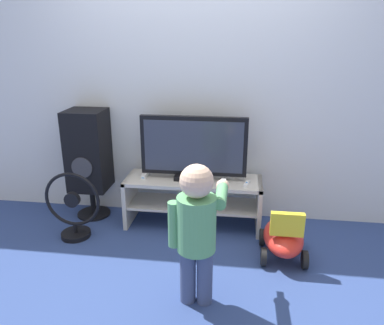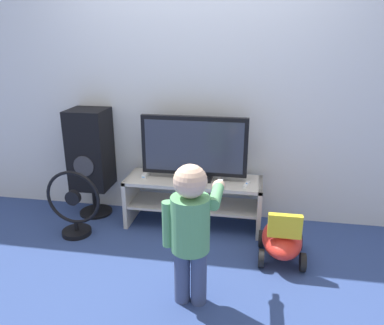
% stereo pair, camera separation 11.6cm
% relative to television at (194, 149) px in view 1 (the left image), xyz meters
% --- Properties ---
extents(ground_plane, '(16.00, 16.00, 0.00)m').
position_rel_television_xyz_m(ground_plane, '(0.00, -0.22, -0.73)').
color(ground_plane, navy).
extents(wall_back, '(10.00, 0.06, 2.60)m').
position_rel_television_xyz_m(wall_back, '(0.00, 0.26, 0.57)').
color(wall_back, silver).
rests_on(wall_back, ground_plane).
extents(tv_stand, '(1.21, 0.40, 0.45)m').
position_rel_television_xyz_m(tv_stand, '(0.00, -0.02, -0.42)').
color(tv_stand, beige).
rests_on(tv_stand, ground_plane).
extents(television, '(0.93, 0.20, 0.56)m').
position_rel_television_xyz_m(television, '(0.00, 0.00, 0.00)').
color(television, black).
rests_on(television, tv_stand).
extents(game_console, '(0.04, 0.16, 0.04)m').
position_rel_television_xyz_m(game_console, '(-0.44, -0.02, -0.26)').
color(game_console, white).
rests_on(game_console, tv_stand).
extents(remote_primary, '(0.06, 0.13, 0.03)m').
position_rel_television_xyz_m(remote_primary, '(0.47, -0.10, -0.27)').
color(remote_primary, white).
rests_on(remote_primary, tv_stand).
extents(child, '(0.36, 0.53, 0.95)m').
position_rel_television_xyz_m(child, '(0.16, -1.05, -0.16)').
color(child, '#3F4C72').
rests_on(child, ground_plane).
extents(speaker_tower, '(0.35, 0.34, 1.03)m').
position_rel_television_xyz_m(speaker_tower, '(-0.99, 0.05, -0.09)').
color(speaker_tower, black).
rests_on(speaker_tower, ground_plane).
extents(floor_fan, '(0.49, 0.25, 0.59)m').
position_rel_television_xyz_m(floor_fan, '(-0.98, -0.37, -0.46)').
color(floor_fan, black).
rests_on(floor_fan, ground_plane).
extents(ride_on_toy, '(0.34, 0.53, 0.45)m').
position_rel_television_xyz_m(ride_on_toy, '(0.77, -0.45, -0.55)').
color(ride_on_toy, red).
rests_on(ride_on_toy, ground_plane).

